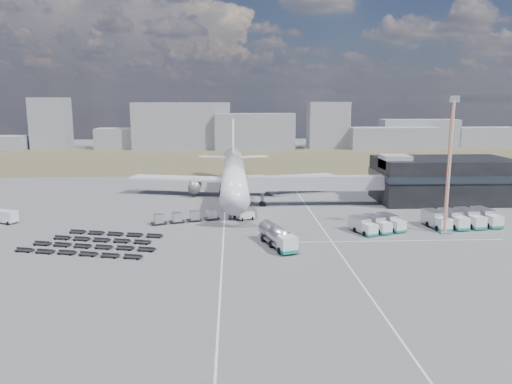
{
  "coord_description": "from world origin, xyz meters",
  "views": [
    {
      "loc": [
        -0.4,
        -86.95,
        23.24
      ],
      "look_at": [
        4.57,
        16.13,
        4.0
      ],
      "focal_mm": 35.0,
      "sensor_mm": 36.0,
      "label": 1
    }
  ],
  "objects": [
    {
      "name": "jet_bridge",
      "position": [
        15.9,
        20.42,
        5.05
      ],
      "size": [
        30.3,
        3.8,
        7.05
      ],
      "color": "#939399",
      "rests_on": "ground"
    },
    {
      "name": "pushback_tug",
      "position": [
        2.18,
        8.0,
        0.72
      ],
      "size": [
        3.62,
        2.95,
        1.44
      ],
      "primitive_type": "cube",
      "rotation": [
        0.0,
        0.0,
        0.43
      ],
      "color": "silver",
      "rests_on": "ground"
    },
    {
      "name": "grass_strip",
      "position": [
        0.0,
        110.0,
        0.01
      ],
      "size": [
        420.0,
        90.0,
        0.01
      ],
      "primitive_type": "cube",
      "color": "#483F2B",
      "rests_on": "ground"
    },
    {
      "name": "baggage_dollies",
      "position": [
        -22.69,
        -7.98,
        0.32
      ],
      "size": [
        22.18,
        16.97,
        0.65
      ],
      "rotation": [
        0.0,
        0.0,
        -0.24
      ],
      "color": "black",
      "rests_on": "ground"
    },
    {
      "name": "service_trucks_far",
      "position": [
        41.91,
        0.74,
        1.53
      ],
      "size": [
        13.56,
        8.81,
        2.81
      ],
      "rotation": [
        0.0,
        0.0,
        0.15
      ],
      "color": "silver",
      "rests_on": "ground"
    },
    {
      "name": "service_trucks_near",
      "position": [
        25.32,
        -1.81,
        1.36
      ],
      "size": [
        9.86,
        8.69,
        2.49
      ],
      "rotation": [
        0.0,
        0.0,
        0.36
      ],
      "color": "silver",
      "rests_on": "ground"
    },
    {
      "name": "catering_truck",
      "position": [
        1.28,
        32.23,
        1.44
      ],
      "size": [
        3.23,
        6.4,
        2.82
      ],
      "rotation": [
        0.0,
        0.0,
        -0.12
      ],
      "color": "silver",
      "rests_on": "ground"
    },
    {
      "name": "lane_markings",
      "position": [
        9.77,
        3.0,
        0.01
      ],
      "size": [
        47.12,
        110.0,
        0.01
      ],
      "color": "silver",
      "rests_on": "ground"
    },
    {
      "name": "airliner",
      "position": [
        0.0,
        32.38,
        5.29
      ],
      "size": [
        51.59,
        64.53,
        17.62
      ],
      "color": "silver",
      "rests_on": "ground"
    },
    {
      "name": "uld_row",
      "position": [
        -9.39,
        6.59,
        1.09
      ],
      "size": [
        13.0,
        5.9,
        1.82
      ],
      "rotation": [
        0.0,
        0.0,
        0.33
      ],
      "color": "black",
      "rests_on": "ground"
    },
    {
      "name": "fuel_tanker",
      "position": [
        6.73,
        -10.4,
        1.68
      ],
      "size": [
        5.65,
        10.72,
        3.37
      ],
      "rotation": [
        0.0,
        0.0,
        0.31
      ],
      "color": "silver",
      "rests_on": "ground"
    },
    {
      "name": "terminal",
      "position": [
        47.77,
        23.96,
        5.25
      ],
      "size": [
        30.4,
        16.4,
        11.0
      ],
      "color": "black",
      "rests_on": "ground"
    },
    {
      "name": "floodlight_mast",
      "position": [
        36.93,
        -3.47,
        11.95
      ],
      "size": [
        2.27,
        1.84,
        23.84
      ],
      "rotation": [
        0.0,
        0.0,
        0.34
      ],
      "color": "#C7471F",
      "rests_on": "ground"
    },
    {
      "name": "utility_van",
      "position": [
        -43.67,
        7.49,
        1.23
      ],
      "size": [
        5.14,
        3.69,
        2.47
      ],
      "primitive_type": "cube",
      "rotation": [
        0.0,
        0.0,
        -0.38
      ],
      "color": "silver",
      "rests_on": "ground"
    },
    {
      "name": "ground",
      "position": [
        0.0,
        0.0,
        0.0
      ],
      "size": [
        420.0,
        420.0,
        0.0
      ],
      "primitive_type": "plane",
      "color": "#565659",
      "rests_on": "ground"
    },
    {
      "name": "skyline",
      "position": [
        -3.5,
        152.23,
        8.03
      ],
      "size": [
        305.24,
        23.12,
        24.02
      ],
      "color": "gray",
      "rests_on": "ground"
    }
  ]
}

